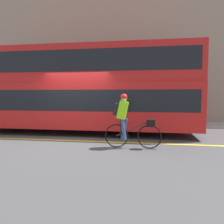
# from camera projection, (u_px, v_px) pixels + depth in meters

# --- Properties ---
(ground_plane) EXTENTS (80.00, 80.00, 0.00)m
(ground_plane) POSITION_uv_depth(u_px,v_px,m) (71.00, 141.00, 7.81)
(ground_plane) COLOR #424244
(road_center_line) EXTENTS (50.00, 0.14, 0.01)m
(road_center_line) POSITION_uv_depth(u_px,v_px,m) (72.00, 141.00, 7.87)
(road_center_line) COLOR yellow
(road_center_line) RESTS_ON ground_plane
(sidewalk_curb) EXTENTS (60.00, 1.75, 0.13)m
(sidewalk_curb) POSITION_uv_depth(u_px,v_px,m) (100.00, 123.00, 12.43)
(sidewalk_curb) COLOR gray
(sidewalk_curb) RESTS_ON ground_plane
(building_facade) EXTENTS (60.00, 0.30, 8.00)m
(building_facade) POSITION_uv_depth(u_px,v_px,m) (103.00, 55.00, 13.11)
(building_facade) COLOR gray
(building_facade) RESTS_ON ground_plane
(bus) EXTENTS (9.73, 2.50, 3.61)m
(bus) POSITION_uv_depth(u_px,v_px,m) (82.00, 87.00, 9.48)
(bus) COLOR black
(bus) RESTS_ON ground_plane
(cyclist_on_bike) EXTENTS (1.77, 0.32, 1.69)m
(cyclist_on_bike) POSITION_uv_depth(u_px,v_px,m) (127.00, 119.00, 6.76)
(cyclist_on_bike) COLOR black
(cyclist_on_bike) RESTS_ON ground_plane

